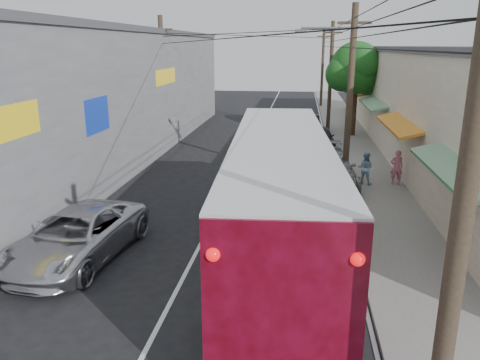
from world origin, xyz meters
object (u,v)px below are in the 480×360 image
object	(u,v)px
jeepney	(78,236)
parked_suv	(328,168)
parked_car_mid	(321,137)
pedestrian_near	(397,167)
pedestrian_far	(365,168)
parked_car_far	(310,124)
coach_bus	(279,197)

from	to	relation	value
jeepney	parked_suv	size ratio (longest dim) A/B	0.96
parked_car_mid	pedestrian_near	distance (m)	9.05
parked_suv	parked_car_mid	world-z (taller)	parked_suv
pedestrian_near	pedestrian_far	xyz separation A→B (m)	(-1.42, -0.11, -0.05)
jeepney	parked_suv	xyz separation A→B (m)	(7.92, 8.93, 0.06)
parked_car_far	parked_car_mid	bearing A→B (deg)	-79.61
parked_suv	pedestrian_near	size ratio (longest dim) A/B	3.52
parked_car_mid	parked_car_far	size ratio (longest dim) A/B	0.95
parked_car_mid	coach_bus	bearing A→B (deg)	-102.41
parked_car_far	coach_bus	bearing A→B (deg)	-90.53
pedestrian_far	pedestrian_near	bearing A→B (deg)	-155.85
coach_bus	parked_car_far	xyz separation A→B (m)	(1.22, 21.55, -1.29)
parked_car_far	pedestrian_far	world-z (taller)	pedestrian_far
parked_suv	parked_car_mid	distance (m)	8.71
jeepney	pedestrian_near	size ratio (longest dim) A/B	3.39
parked_suv	parked_car_far	world-z (taller)	parked_suv
pedestrian_near	parked_car_far	bearing A→B (deg)	-75.68
parked_car_far	pedestrian_near	size ratio (longest dim) A/B	2.49
coach_bus	pedestrian_near	bearing A→B (deg)	55.40
jeepney	pedestrian_far	xyz separation A→B (m)	(9.60, 9.04, 0.11)
coach_bus	pedestrian_near	xyz separation A→B (m)	(5.00, 8.20, -1.02)
parked_car_far	jeepney	bearing A→B (deg)	-105.14
jeepney	coach_bus	bearing A→B (deg)	15.26
coach_bus	pedestrian_near	distance (m)	9.66
parked_car_mid	pedestrian_far	distance (m)	8.77
coach_bus	pedestrian_far	xyz separation A→B (m)	(3.58, 8.08, -1.08)
jeepney	parked_suv	bearing A→B (deg)	54.73
jeepney	pedestrian_far	size ratio (longest dim) A/B	3.64
pedestrian_near	pedestrian_far	world-z (taller)	pedestrian_near
parked_suv	pedestrian_far	world-z (taller)	parked_suv
parked_car_mid	pedestrian_far	xyz separation A→B (m)	(1.70, -8.60, 0.22)
parked_suv	pedestrian_far	distance (m)	1.69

